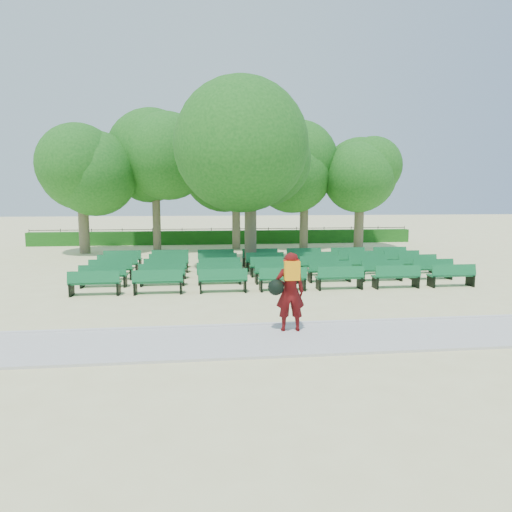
# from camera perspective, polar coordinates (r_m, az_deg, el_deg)

# --- Properties ---
(ground) EXTENTS (120.00, 120.00, 0.00)m
(ground) POSITION_cam_1_polar(r_m,az_deg,el_deg) (17.60, -1.24, -3.15)
(ground) COLOR beige
(paving) EXTENTS (30.00, 2.20, 0.06)m
(paving) POSITION_cam_1_polar(r_m,az_deg,el_deg) (10.46, 2.81, -10.42)
(paving) COLOR #BBBBB6
(paving) RESTS_ON ground
(curb) EXTENTS (30.00, 0.12, 0.10)m
(curb) POSITION_cam_1_polar(r_m,az_deg,el_deg) (11.54, 1.84, -8.59)
(curb) COLOR silver
(curb) RESTS_ON ground
(hedge) EXTENTS (26.00, 0.70, 0.90)m
(hedge) POSITION_cam_1_polar(r_m,az_deg,el_deg) (31.38, -3.75, 2.35)
(hedge) COLOR #1B5A17
(hedge) RESTS_ON ground
(fence) EXTENTS (26.00, 0.10, 1.02)m
(fence) POSITION_cam_1_polar(r_m,az_deg,el_deg) (31.82, -3.78, 1.61)
(fence) COLOR black
(fence) RESTS_ON ground
(tree_line) EXTENTS (21.80, 6.80, 7.04)m
(tree_line) POSITION_cam_1_polar(r_m,az_deg,el_deg) (27.46, -3.28, 0.68)
(tree_line) COLOR #1F611A
(tree_line) RESTS_ON ground
(bench_array) EXTENTS (1.66, 0.54, 1.04)m
(bench_array) POSITION_cam_1_polar(r_m,az_deg,el_deg) (18.59, 1.67, -2.31)
(bench_array) COLOR #116131
(bench_array) RESTS_ON ground
(tree_among) EXTENTS (5.46, 5.46, 7.43)m
(tree_among) POSITION_cam_1_polar(r_m,az_deg,el_deg) (20.61, -0.70, 12.23)
(tree_among) COLOR brown
(tree_among) RESTS_ON ground
(person) EXTENTS (0.90, 0.55, 1.88)m
(person) POSITION_cam_1_polar(r_m,az_deg,el_deg) (10.81, 4.15, -4.33)
(person) COLOR #4E0B0C
(person) RESTS_ON ground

